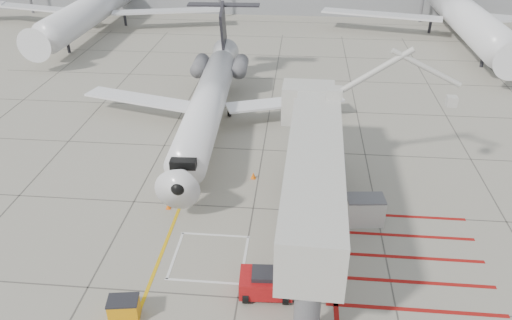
# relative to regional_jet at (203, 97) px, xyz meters

# --- Properties ---
(ground_plane) EXTENTS (260.00, 260.00, 0.00)m
(ground_plane) POSITION_rel_regional_jet_xyz_m (4.81, -12.95, -3.95)
(ground_plane) COLOR gray
(ground_plane) RESTS_ON ground
(regional_jet) EXTENTS (25.00, 31.01, 7.90)m
(regional_jet) POSITION_rel_regional_jet_xyz_m (0.00, 0.00, 0.00)
(regional_jet) COLOR white
(regional_jet) RESTS_ON ground_plane
(jet_bridge) EXTENTS (10.26, 20.72, 8.18)m
(jet_bridge) POSITION_rel_regional_jet_xyz_m (8.46, -12.49, 0.14)
(jet_bridge) COLOR beige
(jet_bridge) RESTS_ON ground_plane
(pushback_tug) EXTENTS (2.77, 1.82, 1.57)m
(pushback_tug) POSITION_rel_regional_jet_xyz_m (6.21, -16.50, -3.17)
(pushback_tug) COLOR #AE1013
(pushback_tug) RESTS_ON ground_plane
(spill_bin) EXTENTS (1.56, 1.16, 1.24)m
(spill_bin) POSITION_rel_regional_jet_xyz_m (-0.53, -18.80, -3.33)
(spill_bin) COLOR orange
(spill_bin) RESTS_ON ground_plane
(baggage_cart) EXTENTS (1.94, 1.63, 1.04)m
(baggage_cart) POSITION_rel_regional_jet_xyz_m (9.18, -5.29, -3.43)
(baggage_cart) COLOR #55555A
(baggage_cart) RESTS_ON ground_plane
(ground_power_unit) EXTENTS (2.44, 1.59, 1.83)m
(ground_power_unit) POSITION_rel_regional_jet_xyz_m (11.81, -9.79, -3.04)
(ground_power_unit) COLOR #BCBAB2
(ground_power_unit) RESTS_ON ground_plane
(cone_nose) EXTENTS (0.32, 0.32, 0.44)m
(cone_nose) POSITION_rel_regional_jet_xyz_m (-0.70, -9.48, -3.73)
(cone_nose) COLOR #F9620D
(cone_nose) RESTS_ON ground_plane
(cone_side) EXTENTS (0.36, 0.36, 0.50)m
(cone_side) POSITION_rel_regional_jet_xyz_m (4.46, -5.25, -3.70)
(cone_side) COLOR orange
(cone_side) RESTS_ON ground_plane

